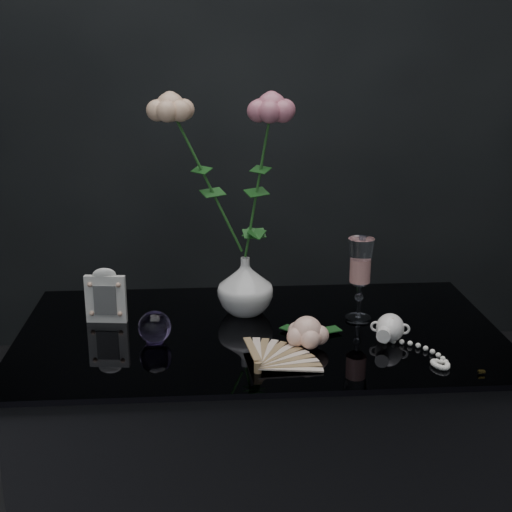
{
  "coord_description": "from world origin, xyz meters",
  "views": [
    {
      "loc": [
        -0.11,
        -1.39,
        1.37
      ],
      "look_at": [
        -0.01,
        0.09,
        0.92
      ],
      "focal_mm": 50.0,
      "sensor_mm": 36.0,
      "label": 1
    }
  ],
  "objects_px": {
    "vase": "(245,286)",
    "pearl_jar": "(390,327)",
    "picture_frame": "(106,295)",
    "paperweight": "(155,327)",
    "wine_glass": "(360,280)",
    "loose_rose": "(307,332)"
  },
  "relations": [
    {
      "from": "wine_glass",
      "to": "picture_frame",
      "type": "bearing_deg",
      "value": 177.5
    },
    {
      "from": "vase",
      "to": "wine_glass",
      "type": "xyz_separation_m",
      "value": [
        0.25,
        -0.06,
        0.03
      ]
    },
    {
      "from": "loose_rose",
      "to": "picture_frame",
      "type": "bearing_deg",
      "value": 169.97
    },
    {
      "from": "vase",
      "to": "pearl_jar",
      "type": "distance_m",
      "value": 0.35
    },
    {
      "from": "paperweight",
      "to": "loose_rose",
      "type": "height_order",
      "value": "paperweight"
    },
    {
      "from": "wine_glass",
      "to": "paperweight",
      "type": "relative_size",
      "value": 2.76
    },
    {
      "from": "picture_frame",
      "to": "loose_rose",
      "type": "relative_size",
      "value": 0.66
    },
    {
      "from": "loose_rose",
      "to": "pearl_jar",
      "type": "bearing_deg",
      "value": 18.11
    },
    {
      "from": "paperweight",
      "to": "picture_frame",
      "type": "bearing_deg",
      "value": 133.62
    },
    {
      "from": "vase",
      "to": "picture_frame",
      "type": "xyz_separation_m",
      "value": [
        -0.32,
        -0.03,
        -0.0
      ]
    },
    {
      "from": "picture_frame",
      "to": "paperweight",
      "type": "bearing_deg",
      "value": -39.6
    },
    {
      "from": "picture_frame",
      "to": "vase",
      "type": "bearing_deg",
      "value": 12.75
    },
    {
      "from": "vase",
      "to": "paperweight",
      "type": "xyz_separation_m",
      "value": [
        -0.2,
        -0.15,
        -0.03
      ]
    },
    {
      "from": "wine_glass",
      "to": "picture_frame",
      "type": "xyz_separation_m",
      "value": [
        -0.57,
        0.02,
        -0.03
      ]
    },
    {
      "from": "vase",
      "to": "picture_frame",
      "type": "height_order",
      "value": "vase"
    },
    {
      "from": "paperweight",
      "to": "loose_rose",
      "type": "distance_m",
      "value": 0.32
    },
    {
      "from": "picture_frame",
      "to": "pearl_jar",
      "type": "relative_size",
      "value": 0.6
    },
    {
      "from": "loose_rose",
      "to": "vase",
      "type": "bearing_deg",
      "value": 131.38
    },
    {
      "from": "vase",
      "to": "loose_rose",
      "type": "xyz_separation_m",
      "value": [
        0.12,
        -0.2,
        -0.03
      ]
    },
    {
      "from": "picture_frame",
      "to": "paperweight",
      "type": "relative_size",
      "value": 1.84
    },
    {
      "from": "loose_rose",
      "to": "paperweight",
      "type": "bearing_deg",
      "value": -177.02
    },
    {
      "from": "vase",
      "to": "picture_frame",
      "type": "relative_size",
      "value": 1.05
    }
  ]
}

